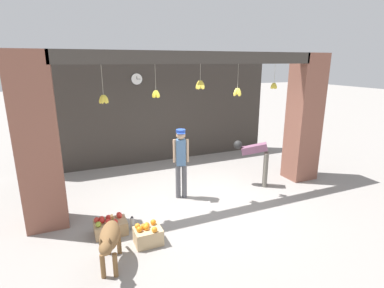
{
  "coord_description": "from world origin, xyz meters",
  "views": [
    {
      "loc": [
        -2.52,
        -5.38,
        2.96
      ],
      "look_at": [
        0.0,
        0.46,
        1.2
      ],
      "focal_mm": 28.0,
      "sensor_mm": 36.0,
      "label": 1
    }
  ],
  "objects_px": {
    "wall_clock": "(137,79)",
    "dog": "(110,238)",
    "water_bottle": "(132,223)",
    "fruit_crate_oranges": "(148,235)",
    "fruit_crate_apples": "(110,226)",
    "shopkeeper": "(181,159)",
    "worker_stooping": "(256,156)"
  },
  "relations": [
    {
      "from": "shopkeeper",
      "to": "fruit_crate_oranges",
      "type": "distance_m",
      "value": 1.99
    },
    {
      "from": "shopkeeper",
      "to": "worker_stooping",
      "type": "distance_m",
      "value": 1.93
    },
    {
      "from": "fruit_crate_apples",
      "to": "water_bottle",
      "type": "xyz_separation_m",
      "value": [
        0.39,
        -0.01,
        -0.02
      ]
    },
    {
      "from": "dog",
      "to": "water_bottle",
      "type": "distance_m",
      "value": 1.11
    },
    {
      "from": "water_bottle",
      "to": "wall_clock",
      "type": "bearing_deg",
      "value": 73.7
    },
    {
      "from": "dog",
      "to": "fruit_crate_oranges",
      "type": "relative_size",
      "value": 2.27
    },
    {
      "from": "shopkeeper",
      "to": "fruit_crate_oranges",
      "type": "xyz_separation_m",
      "value": [
        -1.16,
        -1.43,
        -0.75
      ]
    },
    {
      "from": "fruit_crate_apples",
      "to": "wall_clock",
      "type": "bearing_deg",
      "value": 68.02
    },
    {
      "from": "water_bottle",
      "to": "wall_clock",
      "type": "distance_m",
      "value": 4.37
    },
    {
      "from": "fruit_crate_apples",
      "to": "fruit_crate_oranges",
      "type": "bearing_deg",
      "value": -46.47
    },
    {
      "from": "fruit_crate_oranges",
      "to": "fruit_crate_apples",
      "type": "bearing_deg",
      "value": 133.53
    },
    {
      "from": "fruit_crate_apples",
      "to": "wall_clock",
      "type": "relative_size",
      "value": 1.72
    },
    {
      "from": "fruit_crate_oranges",
      "to": "fruit_crate_apples",
      "type": "height_order",
      "value": "fruit_crate_oranges"
    },
    {
      "from": "fruit_crate_oranges",
      "to": "wall_clock",
      "type": "height_order",
      "value": "wall_clock"
    },
    {
      "from": "worker_stooping",
      "to": "fruit_crate_apples",
      "type": "relative_size",
      "value": 1.98
    },
    {
      "from": "dog",
      "to": "wall_clock",
      "type": "relative_size",
      "value": 3.14
    },
    {
      "from": "wall_clock",
      "to": "water_bottle",
      "type": "bearing_deg",
      "value": -106.3
    },
    {
      "from": "water_bottle",
      "to": "fruit_crate_apples",
      "type": "bearing_deg",
      "value": 178.72
    },
    {
      "from": "wall_clock",
      "to": "dog",
      "type": "bearing_deg",
      "value": -109.2
    },
    {
      "from": "fruit_crate_oranges",
      "to": "wall_clock",
      "type": "bearing_deg",
      "value": 77.69
    },
    {
      "from": "shopkeeper",
      "to": "fruit_crate_apples",
      "type": "height_order",
      "value": "shopkeeper"
    },
    {
      "from": "water_bottle",
      "to": "fruit_crate_oranges",
      "type": "bearing_deg",
      "value": -75.56
    },
    {
      "from": "fruit_crate_oranges",
      "to": "water_bottle",
      "type": "distance_m",
      "value": 0.57
    },
    {
      "from": "dog",
      "to": "fruit_crate_oranges",
      "type": "height_order",
      "value": "dog"
    },
    {
      "from": "dog",
      "to": "shopkeeper",
      "type": "distance_m",
      "value": 2.59
    },
    {
      "from": "worker_stooping",
      "to": "wall_clock",
      "type": "xyz_separation_m",
      "value": [
        -2.19,
        2.72,
        1.74
      ]
    },
    {
      "from": "dog",
      "to": "fruit_crate_apples",
      "type": "relative_size",
      "value": 1.82
    },
    {
      "from": "dog",
      "to": "water_bottle",
      "type": "xyz_separation_m",
      "value": [
        0.52,
        0.91,
        -0.36
      ]
    },
    {
      "from": "shopkeeper",
      "to": "wall_clock",
      "type": "height_order",
      "value": "wall_clock"
    },
    {
      "from": "dog",
      "to": "fruit_crate_apples",
      "type": "distance_m",
      "value": 0.99
    },
    {
      "from": "worker_stooping",
      "to": "water_bottle",
      "type": "bearing_deg",
      "value": 138.95
    },
    {
      "from": "dog",
      "to": "wall_clock",
      "type": "height_order",
      "value": "wall_clock"
    }
  ]
}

